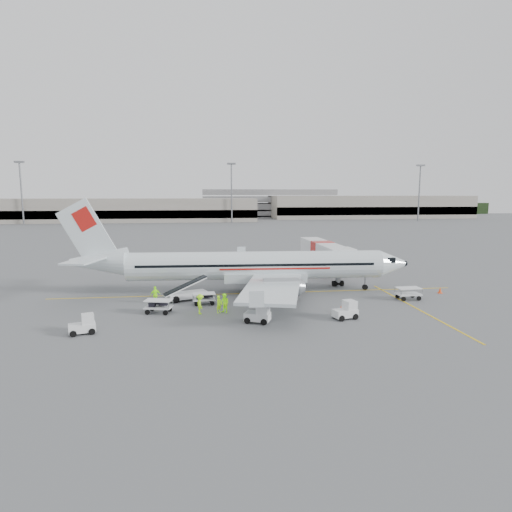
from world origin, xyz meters
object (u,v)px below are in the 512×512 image
object	(u,v)px
aircraft	(256,247)
tug_mid	(257,313)
belt_loader	(187,286)
tug_fore	(345,310)
tug_aft	(82,324)
jet_bridge	(322,259)

from	to	relation	value
aircraft	tug_mid	xyz separation A→B (m)	(-1.24, -11.33, -4.22)
belt_loader	tug_fore	size ratio (longest dim) A/B	2.62
aircraft	tug_aft	xyz separation A→B (m)	(-15.01, -12.60, -4.27)
tug_mid	tug_aft	world-z (taller)	tug_mid
belt_loader	tug_aft	world-z (taller)	belt_loader
aircraft	tug_aft	distance (m)	20.06
tug_fore	tug_mid	bearing A→B (deg)	166.10
tug_fore	tug_aft	xyz separation A→B (m)	(-21.40, -1.42, -0.03)
aircraft	tug_fore	bearing A→B (deg)	-57.56
tug_aft	tug_mid	bearing A→B (deg)	-11.97
tug_aft	tug_fore	bearing A→B (deg)	-13.42
belt_loader	tug_aft	bearing A→B (deg)	-148.27
jet_bridge	tug_mid	bearing A→B (deg)	-121.04
belt_loader	tug_aft	size ratio (longest dim) A/B	2.74
jet_bridge	tug_fore	xyz separation A→B (m)	(-3.35, -19.19, -1.49)
jet_bridge	tug_fore	size ratio (longest dim) A/B	8.53
aircraft	jet_bridge	xyz separation A→B (m)	(9.74, 8.02, -2.75)
aircraft	belt_loader	distance (m)	8.62
belt_loader	tug_aft	xyz separation A→B (m)	(-7.66, -9.89, -0.69)
belt_loader	tug_mid	size ratio (longest dim) A/B	2.56
belt_loader	tug_fore	xyz separation A→B (m)	(13.75, -8.46, -0.66)
aircraft	tug_fore	xyz separation A→B (m)	(6.39, -11.18, -4.24)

